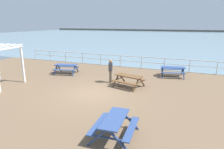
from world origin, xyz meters
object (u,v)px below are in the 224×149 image
picnic_table_far_left (129,78)px  picnic_table_near_left (115,123)px  picnic_table_mid_centre (173,69)px  picnic_table_near_right (66,67)px  visitor (111,70)px

picnic_table_far_left → picnic_table_near_left: bearing=-62.7°
picnic_table_mid_centre → picnic_table_far_left: 4.46m
picnic_table_near_left → picnic_table_far_left: bearing=7.8°
picnic_table_near_right → visitor: (4.40, -1.00, 0.36)m
picnic_table_near_left → picnic_table_near_right: size_ratio=0.91×
picnic_table_near_left → visitor: size_ratio=1.15×
picnic_table_near_right → picnic_table_mid_centre: size_ratio=1.03×
visitor → picnic_table_far_left: bearing=153.4°
picnic_table_near_right → picnic_table_far_left: size_ratio=0.99×
picnic_table_near_right → picnic_table_far_left: (5.87, -1.42, 0.00)m
picnic_table_near_left → visitor: visitor is taller
picnic_table_mid_centre → visitor: size_ratio=1.24×
picnic_table_mid_centre → picnic_table_near_right: bearing=-175.3°
picnic_table_near_right → picnic_table_mid_centre: 8.61m
picnic_table_near_right → picnic_table_mid_centre: same height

